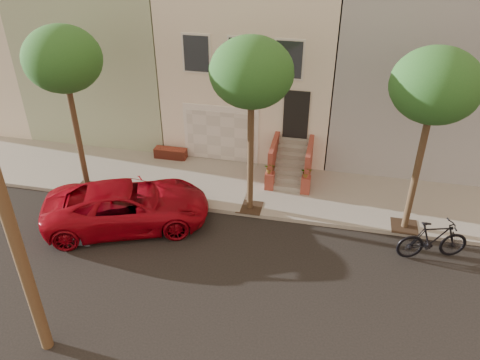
# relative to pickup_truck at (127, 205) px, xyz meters

# --- Properties ---
(ground) EXTENTS (90.00, 90.00, 0.00)m
(ground) POSITION_rel_pickup_truck_xyz_m (3.02, -2.23, -0.78)
(ground) COLOR black
(ground) RESTS_ON ground
(sidewalk) EXTENTS (40.00, 3.70, 0.15)m
(sidewalk) POSITION_rel_pickup_truck_xyz_m (3.02, 3.12, -0.71)
(sidewalk) COLOR gray
(sidewalk) RESTS_ON ground
(house_row) EXTENTS (33.10, 11.70, 7.00)m
(house_row) POSITION_rel_pickup_truck_xyz_m (3.03, 8.96, 2.86)
(house_row) COLOR beige
(house_row) RESTS_ON sidewalk
(tree_left) EXTENTS (2.70, 2.57, 6.30)m
(tree_left) POSITION_rel_pickup_truck_xyz_m (-2.48, 1.67, 4.47)
(tree_left) COLOR #2D2116
(tree_left) RESTS_ON sidewalk
(tree_mid) EXTENTS (2.70, 2.57, 6.30)m
(tree_mid) POSITION_rel_pickup_truck_xyz_m (4.02, 1.67, 4.47)
(tree_mid) COLOR #2D2116
(tree_mid) RESTS_ON sidewalk
(tree_right) EXTENTS (2.70, 2.57, 6.30)m
(tree_right) POSITION_rel_pickup_truck_xyz_m (9.52, 1.67, 4.47)
(tree_right) COLOR #2D2116
(tree_right) RESTS_ON sidewalk
(pickup_truck) EXTENTS (6.20, 4.45, 1.57)m
(pickup_truck) POSITION_rel_pickup_truck_xyz_m (0.00, 0.00, 0.00)
(pickup_truck) COLOR maroon
(pickup_truck) RESTS_ON ground
(motorcycle) EXTENTS (2.40, 1.27, 1.39)m
(motorcycle) POSITION_rel_pickup_truck_xyz_m (10.21, 0.37, -0.09)
(motorcycle) COLOR black
(motorcycle) RESTS_ON ground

